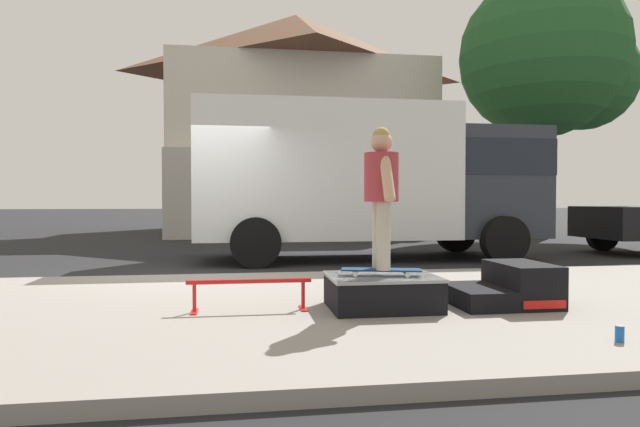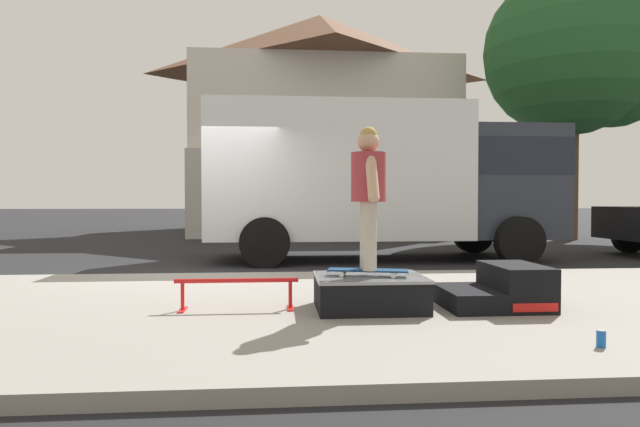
# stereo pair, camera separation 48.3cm
# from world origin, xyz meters

# --- Properties ---
(ground_plane) EXTENTS (140.00, 140.00, 0.00)m
(ground_plane) POSITION_xyz_m (0.00, 0.00, 0.00)
(ground_plane) COLOR black
(sidewalk_slab) EXTENTS (50.00, 5.00, 0.12)m
(sidewalk_slab) POSITION_xyz_m (0.00, -3.00, 0.06)
(sidewalk_slab) COLOR gray
(sidewalk_slab) RESTS_ON ground
(skate_box) EXTENTS (1.07, 0.84, 0.33)m
(skate_box) POSITION_xyz_m (2.11, -3.35, 0.30)
(skate_box) COLOR black
(skate_box) RESTS_ON sidewalk_slab
(kicker_ramp) EXTENTS (0.99, 0.85, 0.43)m
(kicker_ramp) POSITION_xyz_m (3.45, -3.35, 0.30)
(kicker_ramp) COLOR black
(kicker_ramp) RESTS_ON sidewalk_slab
(grind_rail) EXTENTS (1.21, 0.28, 0.31)m
(grind_rail) POSITION_xyz_m (0.80, -3.26, 0.34)
(grind_rail) COLOR red
(grind_rail) RESTS_ON sidewalk_slab
(skateboard) EXTENTS (0.81, 0.38, 0.07)m
(skateboard) POSITION_xyz_m (2.09, -3.40, 0.51)
(skateboard) COLOR navy
(skateboard) RESTS_ON skate_box
(skater_kid) EXTENTS (0.34, 0.71, 1.39)m
(skater_kid) POSITION_xyz_m (2.09, -3.40, 1.34)
(skater_kid) COLOR #B7AD99
(skater_kid) RESTS_ON skateboard
(soda_can) EXTENTS (0.07, 0.07, 0.13)m
(soda_can) POSITION_xyz_m (3.56, -4.85, 0.18)
(soda_can) COLOR #1959B2
(soda_can) RESTS_ON sidewalk_slab
(box_truck) EXTENTS (6.91, 2.63, 3.05)m
(box_truck) POSITION_xyz_m (3.36, 2.20, 1.70)
(box_truck) COLOR silver
(box_truck) RESTS_ON ground
(street_tree_main) EXTENTS (5.61, 5.10, 8.28)m
(street_tree_main) POSITION_xyz_m (10.42, 7.22, 5.56)
(street_tree_main) COLOR brown
(street_tree_main) RESTS_ON ground
(house_behind) EXTENTS (9.54, 8.23, 8.40)m
(house_behind) POSITION_xyz_m (2.92, 12.36, 4.24)
(house_behind) COLOR beige
(house_behind) RESTS_ON ground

